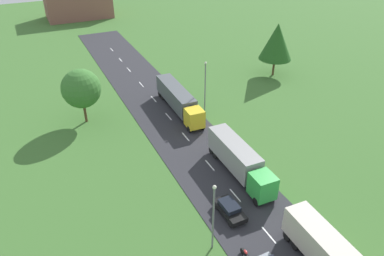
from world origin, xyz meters
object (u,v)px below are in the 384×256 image
at_px(motorcycle_courier, 246,255).
at_px(tree_pine, 81,89).
at_px(lamppost_second, 213,215).
at_px(tree_oak, 277,41).
at_px(truck_second, 239,159).
at_px(lamppost_third, 205,84).
at_px(distant_building, 78,4).
at_px(truck_third, 179,99).
at_px(car_third, 230,209).

distance_m(motorcycle_courier, tree_pine, 33.72).
relative_size(lamppost_second, tree_pine, 0.92).
bearing_deg(tree_oak, truck_second, -133.14).
bearing_deg(lamppost_second, lamppost_third, 64.63).
xyz_separation_m(tree_oak, distant_building, (-25.72, 59.57, -2.79)).
height_order(truck_third, lamppost_second, lamppost_second).
relative_size(truck_third, tree_pine, 1.72).
bearing_deg(car_third, motorcycle_courier, -105.14).
bearing_deg(tree_pine, distant_building, 80.18).
distance_m(car_third, tree_oak, 40.20).
height_order(truck_third, tree_pine, tree_pine).
bearing_deg(tree_pine, truck_second, -55.76).
relative_size(truck_third, lamppost_third, 1.77).
bearing_deg(distant_building, tree_oak, -66.64).
relative_size(car_third, tree_pine, 0.50).
bearing_deg(truck_second, lamppost_second, -133.19).
height_order(motorcycle_courier, lamppost_second, lamppost_second).
height_order(truck_third, lamppost_third, lamppost_third).
bearing_deg(truck_third, car_third, -100.41).
relative_size(car_third, motorcycle_courier, 2.16).
bearing_deg(truck_second, tree_pine, 124.24).
height_order(truck_second, lamppost_second, lamppost_second).
xyz_separation_m(truck_third, car_third, (-4.37, -23.76, -1.30)).
height_order(car_third, motorcycle_courier, car_third).
distance_m(truck_second, tree_pine, 25.57).
distance_m(car_third, lamppost_second, 6.02).
relative_size(truck_third, tree_oak, 1.44).
bearing_deg(lamppost_third, truck_third, 159.09).
relative_size(lamppost_second, distant_building, 0.43).
distance_m(car_third, lamppost_third, 24.05).
xyz_separation_m(car_third, lamppost_third, (8.28, 22.26, 3.76)).
xyz_separation_m(car_third, lamppost_second, (-3.75, -3.12, 3.53)).
relative_size(car_third, lamppost_third, 0.51).
bearing_deg(lamppost_second, truck_second, 46.81).
relative_size(car_third, tree_oak, 0.42).
distance_m(truck_second, truck_third, 18.08).
bearing_deg(tree_oak, tree_pine, -175.64).
distance_m(lamppost_third, tree_pine, 18.59).
height_order(motorcycle_courier, tree_pine, tree_pine).
xyz_separation_m(truck_second, distant_building, (-3.47, 83.32, 1.68)).
bearing_deg(lamppost_third, tree_oak, 21.19).
distance_m(tree_oak, tree_pine, 36.64).
xyz_separation_m(motorcycle_courier, lamppost_third, (9.82, 27.95, 4.03)).
relative_size(lamppost_third, distant_building, 0.46).
bearing_deg(motorcycle_courier, truck_second, 62.00).
xyz_separation_m(truck_third, distant_building, (-3.34, 65.24, 1.77)).
distance_m(lamppost_third, tree_oak, 19.92).
xyz_separation_m(lamppost_third, tree_pine, (-18.05, 4.38, 0.94)).
relative_size(truck_second, lamppost_third, 1.50).
xyz_separation_m(lamppost_third, tree_oak, (18.47, 7.16, 2.10)).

